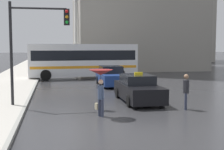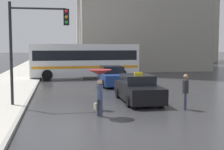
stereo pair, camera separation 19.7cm
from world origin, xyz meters
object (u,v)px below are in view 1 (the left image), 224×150
taxi (138,89)px  pedestrian_with_umbrella (101,78)px  pedestrian_man (186,89)px  traffic_light (36,35)px  sedan_red (111,77)px  city_bus (83,59)px

taxi → pedestrian_with_umbrella: 4.29m
pedestrian_man → traffic_light: 7.76m
pedestrian_with_umbrella → pedestrian_man: bearing=-105.7°
sedan_red → pedestrian_with_umbrella: (-2.41, -10.60, 0.97)m
sedan_red → city_bus: size_ratio=0.46×
sedan_red → traffic_light: traffic_light is taller
sedan_red → pedestrian_with_umbrella: pedestrian_with_umbrella is taller
sedan_red → pedestrian_man: pedestrian_man is taller
taxi → pedestrian_man: size_ratio=2.69×
taxi → pedestrian_man: pedestrian_man is taller
city_bus → pedestrian_with_umbrella: (-0.78, -16.51, -0.14)m
sedan_red → city_bus: (-1.64, 5.91, 1.11)m
sedan_red → traffic_light: size_ratio=0.91×
taxi → sedan_red: size_ratio=0.98×
taxi → city_bus: size_ratio=0.45×
pedestrian_man → traffic_light: traffic_light is taller
sedan_red → pedestrian_man: 10.04m
taxi → pedestrian_man: bearing=122.9°
city_bus → sedan_red: bearing=-167.9°
pedestrian_with_umbrella → pedestrian_man: size_ratio=1.19×
pedestrian_man → traffic_light: (-7.05, 1.97, 2.58)m
city_bus → pedestrian_man: 16.17m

